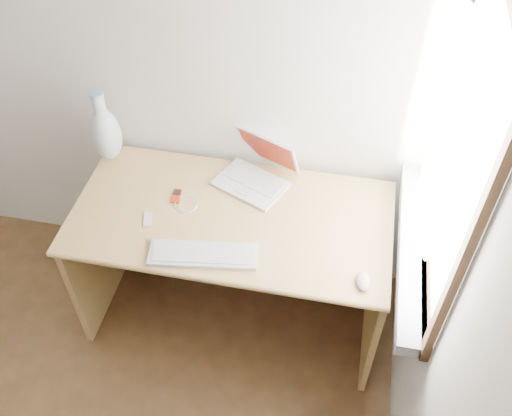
% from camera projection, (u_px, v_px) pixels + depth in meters
% --- Properties ---
extents(back_wall, '(3.50, 0.04, 2.60)m').
position_uv_depth(back_wall, '(27.00, 25.00, 2.39)').
color(back_wall, white).
rests_on(back_wall, floor).
extents(window, '(0.11, 0.99, 1.10)m').
position_uv_depth(window, '(449.00, 150.00, 1.86)').
color(window, white).
rests_on(window, right_wall).
extents(desk, '(1.36, 0.68, 0.72)m').
position_uv_depth(desk, '(237.00, 233.00, 2.63)').
color(desk, tan).
rests_on(desk, floor).
extents(laptop, '(0.36, 0.35, 0.20)m').
position_uv_depth(laptop, '(252.00, 171.00, 2.55)').
color(laptop, white).
rests_on(laptop, desk).
extents(external_keyboard, '(0.44, 0.19, 0.02)m').
position_uv_depth(external_keyboard, '(203.00, 254.00, 2.26)').
color(external_keyboard, white).
rests_on(external_keyboard, desk).
extents(mouse, '(0.07, 0.10, 0.03)m').
position_uv_depth(mouse, '(364.00, 281.00, 2.17)').
color(mouse, white).
rests_on(mouse, desk).
extents(ipod, '(0.05, 0.09, 0.01)m').
position_uv_depth(ipod, '(176.00, 196.00, 2.50)').
color(ipod, red).
rests_on(ipod, desk).
extents(cable_coil, '(0.14, 0.14, 0.01)m').
position_uv_depth(cable_coil, '(186.00, 204.00, 2.46)').
color(cable_coil, white).
rests_on(cable_coil, desk).
extents(remote, '(0.05, 0.09, 0.01)m').
position_uv_depth(remote, '(148.00, 219.00, 2.40)').
color(remote, white).
rests_on(remote, desk).
extents(vase, '(0.14, 0.14, 0.36)m').
position_uv_depth(vase, '(105.00, 133.00, 2.58)').
color(vase, silver).
rests_on(vase, desk).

